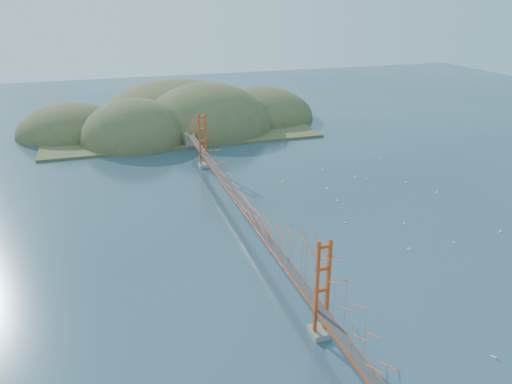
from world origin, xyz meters
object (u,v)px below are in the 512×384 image
object	(u,v)px
sailboat_1	(344,222)
sailboat_2	(409,249)
sailboat_0	(404,223)
bridge	(242,183)

from	to	relation	value
sailboat_1	sailboat_2	size ratio (longest dim) A/B	0.94
sailboat_0	sailboat_1	bearing A→B (deg)	160.24
sailboat_0	sailboat_2	bearing A→B (deg)	-118.86
bridge	sailboat_2	bearing A→B (deg)	-38.15
sailboat_2	bridge	bearing A→B (deg)	141.85
sailboat_1	bridge	bearing A→B (deg)	162.27
bridge	sailboat_1	bearing A→B (deg)	-17.73
bridge	sailboat_1	size ratio (longest dim) A/B	149.78
sailboat_0	bridge	bearing A→B (deg)	161.52
sailboat_1	sailboat_0	bearing A→B (deg)	-19.76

